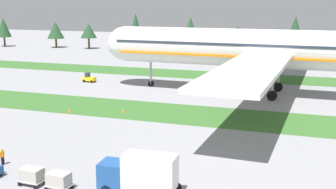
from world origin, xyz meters
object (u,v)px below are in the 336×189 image
Objects in this scene: taxiway_marker_0 at (69,110)px; taxiway_marker_1 at (123,110)px; ground_crew_marshaller at (170,172)px; catering_truck at (140,173)px; pushback_tractor at (89,78)px; ground_crew_loader at (2,156)px; airliner at (263,48)px; cargo_dolly_lead at (32,175)px; cargo_dolly_second at (59,180)px.

taxiway_marker_1 is (7.56, 2.76, -0.05)m from taxiway_marker_0.
ground_crew_marshaller is 3.21× the size of taxiway_marker_1.
catering_truck is 2.68× the size of pushback_tractor.
catering_truck is 4.07× the size of ground_crew_loader.
taxiway_marker_1 is at bearing 139.03° from airliner.
ground_crew_marshaller is at bearing -55.95° from taxiway_marker_1.
airliner is at bearing 90.00° from pushback_tractor.
taxiway_marker_1 is at bearing 20.02° from taxiway_marker_0.
taxiway_marker_0 is (9.70, -23.32, -0.50)m from pushback_tractor.
airliner is 48.27m from ground_crew_loader.
airliner is 36.06m from pushback_tractor.
pushback_tractor is at bearing -26.68° from ground_crew_marshaller.
cargo_dolly_second is (2.90, -0.14, 0.00)m from cargo_dolly_lead.
ground_crew_loader is 3.21× the size of taxiway_marker_1.
taxiway_marker_0 is (-10.92, 24.01, -0.60)m from cargo_dolly_lead.
cargo_dolly_second is 0.32× the size of catering_truck.
cargo_dolly_lead reaches higher than taxiway_marker_0.
airliner is 49.05m from cargo_dolly_lead.
airliner is 42.90× the size of ground_crew_loader.
cargo_dolly_second is 4.19× the size of taxiway_marker_1.
taxiway_marker_1 is at bearing 41.79° from pushback_tractor.
taxiway_marker_1 is (2.48, 23.62, -0.67)m from ground_crew_loader.
pushback_tractor is 53.52m from ground_crew_marshaller.
ground_crew_loader is (14.78, -44.19, 0.13)m from pushback_tractor.
ground_crew_loader is at bearing 80.10° from catering_truck.
pushback_tractor is 25.27m from taxiway_marker_0.
taxiway_marker_0 is at bearing -159.98° from taxiway_marker_1.
ground_crew_loader reaches higher than cargo_dolly_lead.
cargo_dolly_second is 3.58× the size of taxiway_marker_0.
ground_crew_loader is 23.76m from taxiway_marker_1.
pushback_tractor is 46.60m from ground_crew_loader.
cargo_dolly_lead is 0.32× the size of catering_truck.
cargo_dolly_lead and cargo_dolly_second have the same top height.
airliner is 27.70m from taxiway_marker_1.
airliner reaches higher than taxiway_marker_0.
pushback_tractor is (-35.27, 1.10, -7.45)m from airliner.
cargo_dolly_second is 9.93m from ground_crew_marshaller.
airliner is 48.40m from cargo_dolly_second.
cargo_dolly_lead is 1.00× the size of cargo_dolly_second.
pushback_tractor is (-30.59, 45.97, -1.14)m from catering_truck.
ground_crew_marshaller is 1.00× the size of ground_crew_loader.
ground_crew_loader reaches higher than taxiway_marker_0.
pushback_tractor is 1.52× the size of ground_crew_marshaller.
cargo_dolly_second is at bearing -60.23° from taxiway_marker_0.
cargo_dolly_second is at bearing -76.92° from taxiway_marker_1.
cargo_dolly_second is at bearing -104.08° from ground_crew_loader.
ground_crew_loader reaches higher than cargo_dolly_second.
cargo_dolly_second is 7.31m from catering_truck.
ground_crew_marshaller is at bearing -78.64° from ground_crew_loader.
taxiway_marker_1 is (-6.25, 26.91, -0.65)m from cargo_dolly_second.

